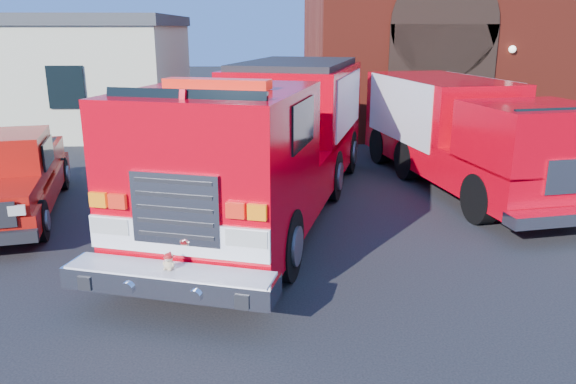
{
  "coord_description": "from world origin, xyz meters",
  "views": [
    {
      "loc": [
        -0.3,
        -10.02,
        3.89
      ],
      "look_at": [
        0.0,
        -1.2,
        1.3
      ],
      "focal_mm": 35.0,
      "sensor_mm": 36.0,
      "label": 1
    }
  ],
  "objects_px": {
    "fire_engine": "(271,138)",
    "pickup_truck": "(5,176)",
    "fire_station": "(492,18)",
    "side_building": "(50,72)",
    "secondary_truck": "(463,130)"
  },
  "relations": [
    {
      "from": "fire_engine",
      "to": "pickup_truck",
      "type": "relative_size",
      "value": 1.79
    },
    {
      "from": "fire_engine",
      "to": "pickup_truck",
      "type": "height_order",
      "value": "fire_engine"
    },
    {
      "from": "fire_station",
      "to": "side_building",
      "type": "xyz_separation_m",
      "value": [
        -17.99,
        -0.99,
        -2.05
      ]
    },
    {
      "from": "side_building",
      "to": "fire_engine",
      "type": "distance_m",
      "value": 14.17
    },
    {
      "from": "pickup_truck",
      "to": "fire_engine",
      "type": "bearing_deg",
      "value": 1.8
    },
    {
      "from": "fire_station",
      "to": "fire_engine",
      "type": "bearing_deg",
      "value": -127.34
    },
    {
      "from": "fire_engine",
      "to": "pickup_truck",
      "type": "distance_m",
      "value": 5.69
    },
    {
      "from": "fire_station",
      "to": "secondary_truck",
      "type": "relative_size",
      "value": 1.82
    },
    {
      "from": "side_building",
      "to": "pickup_truck",
      "type": "xyz_separation_m",
      "value": [
        3.09,
        -11.33,
        -1.34
      ]
    },
    {
      "from": "side_building",
      "to": "fire_engine",
      "type": "relative_size",
      "value": 0.97
    },
    {
      "from": "fire_station",
      "to": "pickup_truck",
      "type": "height_order",
      "value": "fire_station"
    },
    {
      "from": "secondary_truck",
      "to": "side_building",
      "type": "bearing_deg",
      "value": 145.51
    },
    {
      "from": "pickup_truck",
      "to": "secondary_truck",
      "type": "bearing_deg",
      "value": 10.97
    },
    {
      "from": "side_building",
      "to": "pickup_truck",
      "type": "distance_m",
      "value": 11.82
    },
    {
      "from": "fire_station",
      "to": "side_building",
      "type": "relative_size",
      "value": 1.49
    }
  ]
}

